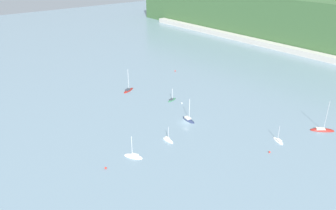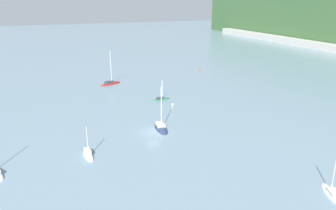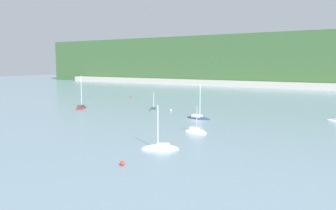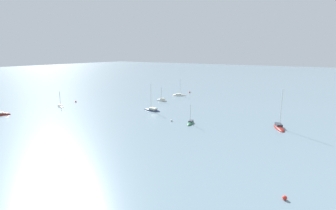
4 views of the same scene
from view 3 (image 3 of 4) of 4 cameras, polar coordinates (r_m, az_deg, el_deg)
ground_plane at (r=81.97m, az=5.43°, el=-2.67°), size 600.00×600.00×0.00m
hillside_ridge at (r=226.46m, az=22.23°, el=7.21°), size 387.88×58.89×31.97m
shore_town_strip at (r=194.35m, az=20.55°, el=3.17°), size 329.70×6.00×3.53m
sailboat_1 at (r=84.28m, az=5.32°, el=-2.31°), size 7.20×3.00×9.62m
sailboat_2 at (r=67.33m, az=4.79°, el=-4.76°), size 4.84×1.74×6.42m
sailboat_3 at (r=99.41m, az=-2.55°, el=-0.84°), size 2.84×5.67×5.94m
sailboat_4 at (r=106.22m, az=-14.86°, el=-0.53°), size 4.92×7.59×11.06m
sailboat_5 at (r=54.50m, az=-1.39°, el=-7.66°), size 6.50×5.09×8.20m
mooring_buoy_0 at (r=137.13m, az=-6.53°, el=1.45°), size 0.61×0.61×0.61m
mooring_buoy_1 at (r=97.24m, az=0.48°, el=-0.90°), size 0.58×0.58×0.58m
mooring_buoy_2 at (r=46.55m, az=-7.95°, el=-10.01°), size 0.68×0.68×0.68m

